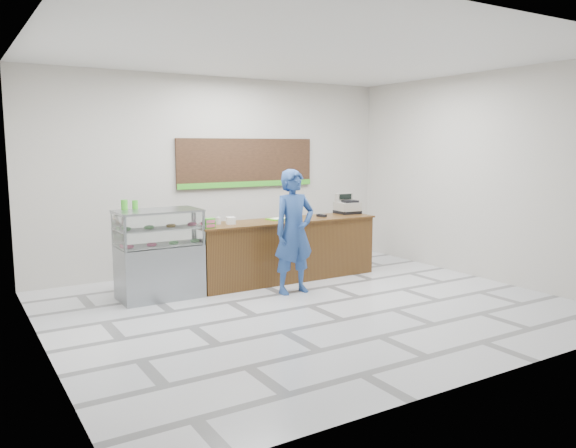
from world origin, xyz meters
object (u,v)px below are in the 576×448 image
sales_counter (286,250)px  serving_tray (278,219)px  customer (294,232)px  display_case (159,253)px  cash_register (347,206)px

sales_counter → serving_tray: 0.54m
sales_counter → customer: size_ratio=1.70×
sales_counter → display_case: display_case is taller
cash_register → serving_tray: bearing=-170.6°
sales_counter → customer: customer is taller
display_case → customer: bearing=-23.1°
display_case → customer: (1.88, -0.80, 0.28)m
serving_tray → customer: (-0.25, -0.90, -0.08)m
cash_register → customer: (-1.76, -0.97, -0.21)m
cash_register → customer: customer is taller
sales_counter → customer: (-0.34, -0.80, 0.44)m
cash_register → customer: size_ratio=0.23×
cash_register → sales_counter: bearing=-166.4°
serving_tray → customer: 0.94m
serving_tray → customer: bearing=-112.9°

